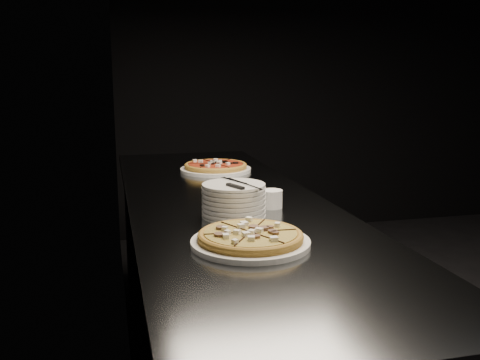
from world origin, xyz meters
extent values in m
cube|color=black|center=(-2.50, 0.00, 1.40)|extent=(0.02, 5.00, 2.80)
cube|color=black|center=(0.00, 2.50, 1.40)|extent=(5.00, 0.02, 2.80)
cube|color=slate|center=(-2.13, 0.00, 0.45)|extent=(0.70, 2.40, 0.90)
cube|color=slate|center=(-2.13, 0.00, 0.91)|extent=(0.74, 2.44, 0.02)
cylinder|color=white|center=(-2.18, -0.55, 0.93)|extent=(0.34, 0.34, 0.02)
cylinder|color=#B78C37|center=(-2.18, -0.55, 0.94)|extent=(0.31, 0.31, 0.01)
torus|color=#B78C37|center=(-2.18, -0.55, 0.95)|extent=(0.32, 0.32, 0.02)
cylinder|color=#E7CD4D|center=(-2.18, -0.55, 0.95)|extent=(0.28, 0.28, 0.01)
cylinder|color=white|center=(-2.05, 0.59, 0.93)|extent=(0.35, 0.35, 0.02)
cylinder|color=#B78C37|center=(-2.05, 0.59, 0.94)|extent=(0.36, 0.36, 0.01)
torus|color=#B78C37|center=(-2.05, 0.59, 0.95)|extent=(0.37, 0.37, 0.02)
cylinder|color=#AA3018|center=(-2.05, 0.59, 0.95)|extent=(0.32, 0.32, 0.01)
cylinder|color=white|center=(-2.16, -0.24, 0.93)|extent=(0.21, 0.21, 0.02)
cylinder|color=white|center=(-2.16, -0.24, 0.94)|extent=(0.21, 0.21, 0.02)
cylinder|color=white|center=(-2.16, -0.24, 0.96)|extent=(0.21, 0.21, 0.02)
cylinder|color=white|center=(-2.16, -0.24, 0.98)|extent=(0.21, 0.21, 0.02)
cylinder|color=white|center=(-2.16, -0.24, 0.99)|extent=(0.21, 0.21, 0.02)
cylinder|color=white|center=(-2.16, -0.24, 1.01)|extent=(0.21, 0.21, 0.02)
cylinder|color=white|center=(-2.16, -0.24, 1.02)|extent=(0.21, 0.21, 0.02)
cube|color=silver|center=(-2.15, -0.20, 1.03)|extent=(0.07, 0.13, 0.00)
cube|color=black|center=(-2.16, -0.30, 1.04)|extent=(0.05, 0.08, 0.01)
cube|color=silver|center=(-2.12, -0.25, 1.03)|extent=(0.03, 0.21, 0.00)
cylinder|color=white|center=(-2.00, -0.16, 0.95)|extent=(0.07, 0.07, 0.06)
cylinder|color=black|center=(-2.00, -0.16, 0.98)|extent=(0.06, 0.06, 0.01)
camera|label=1|loc=(-2.56, -1.94, 1.40)|focal=40.00mm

